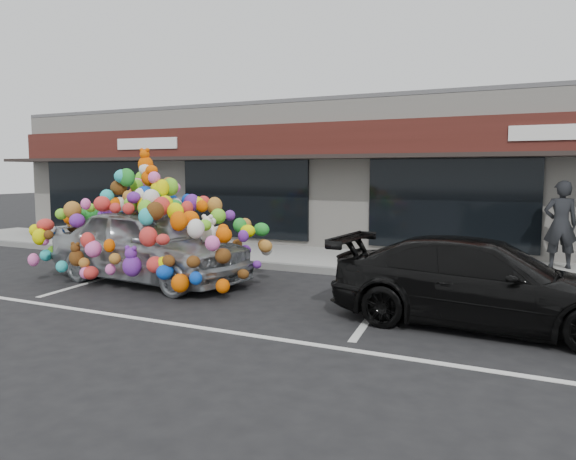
% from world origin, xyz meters
% --- Properties ---
extents(ground, '(90.00, 90.00, 0.00)m').
position_xyz_m(ground, '(0.00, 0.00, 0.00)').
color(ground, black).
rests_on(ground, ground).
extents(shop_building, '(24.00, 7.20, 4.31)m').
position_xyz_m(shop_building, '(0.00, 8.44, 2.16)').
color(shop_building, silver).
rests_on(shop_building, ground).
extents(sidewalk, '(26.00, 3.00, 0.15)m').
position_xyz_m(sidewalk, '(0.00, 4.00, 0.07)').
color(sidewalk, gray).
rests_on(sidewalk, ground).
extents(kerb, '(26.00, 0.18, 0.16)m').
position_xyz_m(kerb, '(0.00, 2.50, 0.07)').
color(kerb, slate).
rests_on(kerb, ground).
extents(parking_stripe_left, '(0.73, 4.37, 0.01)m').
position_xyz_m(parking_stripe_left, '(-3.20, 0.20, 0.00)').
color(parking_stripe_left, silver).
rests_on(parking_stripe_left, ground).
extents(parking_stripe_mid, '(0.73, 4.37, 0.01)m').
position_xyz_m(parking_stripe_mid, '(2.80, 0.20, 0.00)').
color(parking_stripe_mid, silver).
rests_on(parking_stripe_mid, ground).
extents(lane_line, '(14.00, 0.12, 0.01)m').
position_xyz_m(lane_line, '(2.00, -2.30, 0.00)').
color(lane_line, silver).
rests_on(lane_line, ground).
extents(toy_car, '(3.26, 5.00, 2.81)m').
position_xyz_m(toy_car, '(-2.04, 0.06, 0.95)').
color(toy_car, gray).
rests_on(toy_car, ground).
extents(black_sedan, '(1.96, 4.50, 1.29)m').
position_xyz_m(black_sedan, '(4.55, -0.38, 0.64)').
color(black_sedan, black).
rests_on(black_sedan, ground).
extents(pedestrian_a, '(0.79, 0.61, 1.93)m').
position_xyz_m(pedestrian_a, '(5.50, 4.69, 1.11)').
color(pedestrian_a, black).
rests_on(pedestrian_a, sidewalk).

